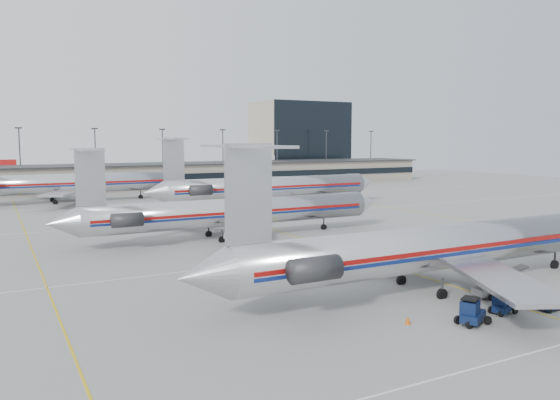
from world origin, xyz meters
TOP-DOWN VIEW (x-y plane):
  - ground at (0.00, 0.00)m, footprint 260.00×260.00m
  - apron_markings at (0.00, 10.00)m, footprint 160.00×0.15m
  - terminal at (0.00, 97.97)m, footprint 162.00×17.00m
  - light_mast_row at (0.00, 112.00)m, footprint 163.60×0.40m
  - distant_building at (62.00, 128.00)m, footprint 30.00×20.00m
  - jet_foreground at (-1.47, -5.22)m, footprint 45.92×27.04m
  - jet_second_row at (-7.84, 24.16)m, footprint 43.39×25.55m
  - jet_third_row at (10.29, 50.25)m, footprint 46.18×28.41m
  - jet_back_row at (-20.97, 75.30)m, footprint 46.93×28.87m
  - tug_left at (-6.10, -12.92)m, footprint 2.53×2.07m
  - tug_center at (-2.46, -12.31)m, footprint 2.18×1.65m
  - cart_outer at (1.32, -13.29)m, footprint 1.91×1.40m
  - belt_loader at (0.85, -9.23)m, footprint 4.58×2.20m
  - cone_left at (-9.72, -10.87)m, footprint 0.52×0.52m

SIDE VIEW (x-z plane):
  - ground at x=0.00m, z-range 0.00..0.00m
  - apron_markings at x=0.00m, z-range 0.00..0.02m
  - cone_left at x=-9.72m, z-range 0.00..0.54m
  - cart_outer at x=1.32m, z-range 0.03..1.06m
  - belt_loader at x=0.85m, z-range -0.54..1.80m
  - tug_center at x=-2.46m, z-range -0.07..1.52m
  - tug_left at x=-6.10m, z-range -0.08..1.76m
  - terminal at x=0.00m, z-range 0.03..6.28m
  - jet_second_row at x=-7.84m, z-range -2.38..8.98m
  - jet_foreground at x=-1.47m, z-range -2.52..9.50m
  - jet_third_row at x=10.29m, z-range -2.65..9.98m
  - jet_back_row at x=-20.97m, z-range -2.69..10.14m
  - light_mast_row at x=0.00m, z-range 0.94..16.22m
  - distant_building at x=62.00m, z-range 0.00..25.00m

